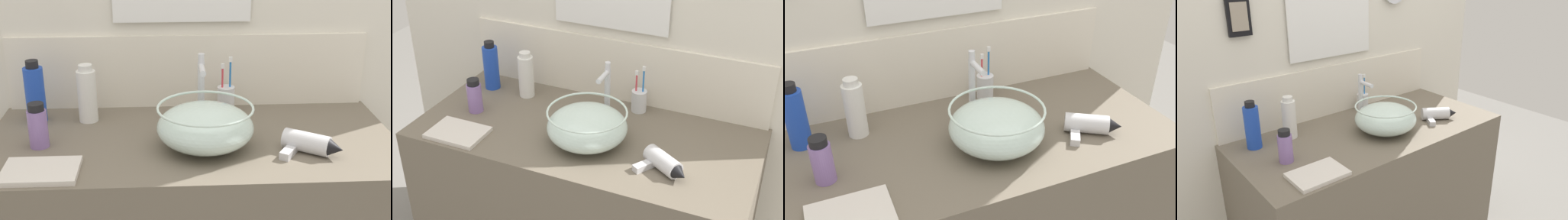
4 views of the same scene
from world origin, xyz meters
The scene contains 10 objects.
vanity_counter centered at (0.00, 0.00, 0.43)m, with size 1.33×0.62×0.86m, color #6B6051.
back_panel centered at (0.00, 0.34, 1.17)m, with size 2.16×0.10×2.34m.
glass_bowl_sink centered at (0.04, -0.07, 0.93)m, with size 0.30×0.30×0.14m.
faucet centered at (0.04, 0.12, 1.00)m, with size 0.02×0.11×0.25m.
hair_drier centered at (0.35, -0.13, 0.89)m, with size 0.20×0.15×0.06m.
toothbrush_cup centered at (0.14, 0.24, 0.91)m, with size 0.06×0.06×0.20m.
lotion_bottle centered at (-0.48, -0.03, 0.93)m, with size 0.06×0.06×0.14m.
shampoo_bottle centered at (-0.53, 0.18, 0.96)m, with size 0.07×0.07×0.22m.
spray_bottle centered at (-0.35, 0.17, 0.96)m, with size 0.07×0.07×0.20m.
hand_towel centered at (-0.44, -0.21, 0.87)m, with size 0.22×0.16×0.02m, color silver.
Camera 2 is at (0.73, -1.64, 1.99)m, focal length 50.00 mm.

